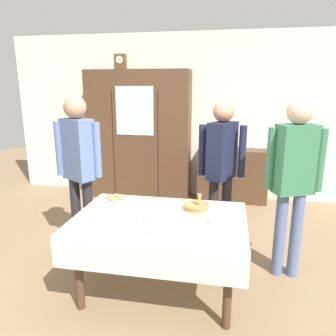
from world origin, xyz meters
TOP-DOWN VIEW (x-y plane):
  - ground_plane at (0.00, 0.00)m, footprint 12.00×12.00m
  - back_wall at (0.00, 2.65)m, footprint 6.40×0.10m
  - dining_table at (0.00, -0.23)m, footprint 1.51×1.04m
  - wall_cabinet at (-0.90, 2.35)m, footprint 1.69×0.46m
  - mantel_clock at (-1.18, 2.35)m, footprint 0.18×0.11m
  - bookshelf_low at (0.66, 2.41)m, footprint 1.12×0.35m
  - book_stack at (0.66, 2.41)m, footprint 0.17×0.21m
  - tea_cup_near_left at (-0.07, -0.29)m, footprint 0.13×0.13m
  - tea_cup_mid_right at (0.48, -0.28)m, footprint 0.13×0.13m
  - tea_cup_mid_left at (0.04, -0.55)m, footprint 0.13×0.13m
  - bread_basket at (0.30, 0.04)m, footprint 0.24×0.24m
  - pastry_plate at (-0.53, 0.15)m, footprint 0.28×0.28m
  - spoon_far_left at (-0.34, -0.37)m, footprint 0.12×0.02m
  - spoon_back_edge at (-0.19, -0.43)m, footprint 0.12×0.02m
  - person_near_right_end at (0.50, 0.76)m, footprint 0.52×0.41m
  - person_behind_table_right at (1.19, 0.29)m, footprint 0.52×0.32m
  - person_by_cabinet at (-1.02, 0.36)m, footprint 0.52×0.35m

SIDE VIEW (x-z plane):
  - ground_plane at x=0.00m, z-range 0.00..0.00m
  - bookshelf_low at x=0.66m, z-range 0.00..0.87m
  - dining_table at x=0.00m, z-range 0.26..1.00m
  - spoon_far_left at x=-0.34m, z-range 0.73..0.74m
  - spoon_back_edge at x=-0.19m, z-range 0.73..0.74m
  - pastry_plate at x=-0.53m, z-range 0.72..0.77m
  - tea_cup_near_left at x=-0.07m, z-range 0.73..0.79m
  - tea_cup_mid_right at x=0.48m, z-range 0.73..0.79m
  - tea_cup_mid_left at x=0.04m, z-range 0.73..0.79m
  - bread_basket at x=0.30m, z-range 0.69..0.85m
  - book_stack at x=0.66m, z-range 0.87..0.92m
  - person_near_right_end at x=0.50m, z-range 0.19..1.90m
  - wall_cabinet at x=-0.90m, z-range 0.00..2.11m
  - person_behind_table_right at x=1.19m, z-range 0.20..1.96m
  - person_by_cabinet at x=-1.02m, z-range 0.20..1.97m
  - back_wall at x=0.00m, z-range 0.00..2.70m
  - mantel_clock at x=-1.18m, z-range 2.11..2.35m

